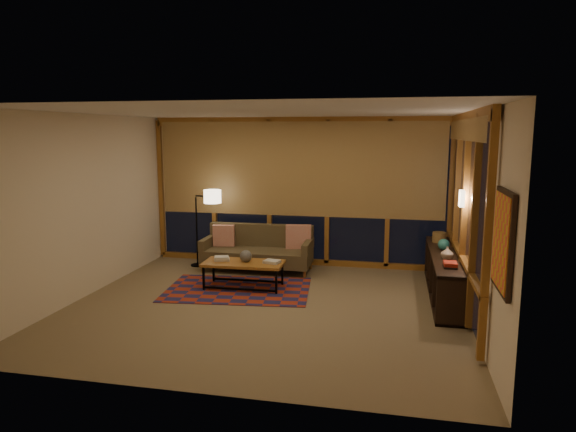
% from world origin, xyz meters
% --- Properties ---
extents(floor, '(5.50, 5.00, 0.01)m').
position_xyz_m(floor, '(0.00, 0.00, 0.00)').
color(floor, brown).
rests_on(floor, ground).
extents(ceiling, '(5.50, 5.00, 0.01)m').
position_xyz_m(ceiling, '(0.00, 0.00, 2.70)').
color(ceiling, silver).
rests_on(ceiling, walls).
extents(walls, '(5.51, 5.01, 2.70)m').
position_xyz_m(walls, '(0.00, 0.00, 1.35)').
color(walls, '#F3E1C4').
rests_on(walls, floor).
extents(window_wall_back, '(5.30, 0.16, 2.60)m').
position_xyz_m(window_wall_back, '(0.00, 2.43, 1.35)').
color(window_wall_back, brown).
rests_on(window_wall_back, walls).
extents(window_wall_right, '(0.16, 3.70, 2.60)m').
position_xyz_m(window_wall_right, '(2.68, 0.60, 1.35)').
color(window_wall_right, brown).
rests_on(window_wall_right, walls).
extents(wall_art, '(0.06, 0.74, 0.94)m').
position_xyz_m(wall_art, '(2.71, -1.85, 1.45)').
color(wall_art, '#EF4B30').
rests_on(wall_art, walls).
extents(wall_sconce, '(0.12, 0.18, 0.22)m').
position_xyz_m(wall_sconce, '(2.62, 0.45, 1.55)').
color(wall_sconce, '#FFE8BE').
rests_on(wall_sconce, walls).
extents(sofa, '(1.91, 0.79, 0.78)m').
position_xyz_m(sofa, '(-0.61, 1.81, 0.39)').
color(sofa, brown).
rests_on(sofa, floor).
extents(pillow_left, '(0.40, 0.19, 0.38)m').
position_xyz_m(pillow_left, '(-1.26, 1.91, 0.58)').
color(pillow_left, red).
rests_on(pillow_left, sofa).
extents(pillow_right, '(0.46, 0.22, 0.45)m').
position_xyz_m(pillow_right, '(0.09, 2.02, 0.61)').
color(pillow_right, red).
rests_on(pillow_right, sofa).
extents(area_rug, '(2.35, 1.70, 0.01)m').
position_xyz_m(area_rug, '(-0.61, 0.66, 0.01)').
color(area_rug, '#9A2D18').
rests_on(area_rug, floor).
extents(coffee_table, '(1.27, 0.61, 0.42)m').
position_xyz_m(coffee_table, '(-0.55, 0.78, 0.21)').
color(coffee_table, brown).
rests_on(coffee_table, floor).
extents(book_stack_a, '(0.29, 0.26, 0.07)m').
position_xyz_m(book_stack_a, '(-0.92, 0.80, 0.45)').
color(book_stack_a, silver).
rests_on(book_stack_a, coffee_table).
extents(book_stack_b, '(0.29, 0.25, 0.05)m').
position_xyz_m(book_stack_b, '(-0.10, 0.81, 0.44)').
color(book_stack_b, silver).
rests_on(book_stack_b, coffee_table).
extents(ceramic_pot, '(0.22, 0.22, 0.19)m').
position_xyz_m(ceramic_pot, '(-0.52, 0.81, 0.51)').
color(ceramic_pot, '#2C2C2C').
rests_on(ceramic_pot, coffee_table).
extents(floor_lamp, '(0.49, 0.34, 1.42)m').
position_xyz_m(floor_lamp, '(-1.79, 1.93, 0.71)').
color(floor_lamp, black).
rests_on(floor_lamp, floor).
extents(bookshelf, '(0.40, 2.61, 0.65)m').
position_xyz_m(bookshelf, '(2.49, 1.00, 0.33)').
color(bookshelf, '#372217').
rests_on(bookshelf, floor).
extents(basket, '(0.28, 0.28, 0.16)m').
position_xyz_m(basket, '(2.47, 1.82, 0.73)').
color(basket, olive).
rests_on(basket, bookshelf).
extents(teal_bowl, '(0.21, 0.21, 0.17)m').
position_xyz_m(teal_bowl, '(2.49, 1.24, 0.74)').
color(teal_bowl, '#266F68').
rests_on(teal_bowl, bookshelf).
extents(vase, '(0.20, 0.20, 0.18)m').
position_xyz_m(vase, '(2.49, 0.66, 0.74)').
color(vase, tan).
rests_on(vase, bookshelf).
extents(shelf_book_stack, '(0.17, 0.23, 0.06)m').
position_xyz_m(shelf_book_stack, '(2.49, 0.21, 0.68)').
color(shelf_book_stack, silver).
rests_on(shelf_book_stack, bookshelf).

